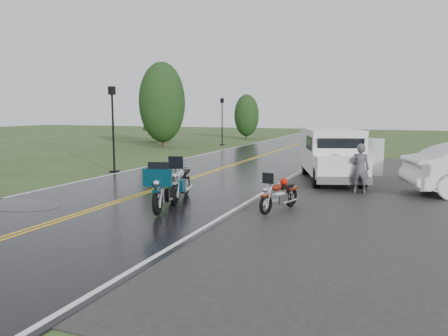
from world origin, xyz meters
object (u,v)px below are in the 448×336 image
Objects in this scene: person_at_van at (360,169)px; lamp_post_near_left at (113,129)px; motorcycle_silver at (175,183)px; lamp_post_far_left at (222,122)px; van_white at (317,159)px; motorcycle_red at (266,197)px; motorcycle_teal at (157,191)px.

lamp_post_near_left is at bearing -11.58° from person_at_van.
lamp_post_far_left is at bearing 92.16° from motorcycle_silver.
van_white is (3.33, 4.79, 0.37)m from motorcycle_silver.
motorcycle_silver is 0.60× the size of lamp_post_near_left.
motorcycle_red is 1.11× the size of person_at_van.
van_white is at bearing -25.33° from person_at_van.
lamp_post_far_left is (-7.89, 23.81, 1.25)m from motorcycle_teal.
van_white is (3.14, 6.14, 0.36)m from motorcycle_teal.
lamp_post_far_left is at bearing 130.66° from motorcycle_red.
van_white is at bearing 100.28° from motorcycle_red.
motorcycle_silver is 5.84m from van_white.
motorcycle_red is 2.88m from motorcycle_silver.
van_white is 1.70m from person_at_van.
person_at_van is at bearing -55.36° from lamp_post_far_left.
motorcycle_silver is 23.78m from lamp_post_far_left.
motorcycle_silver is at bearing -168.01° from motorcycle_red.
lamp_post_far_left reaches higher than motorcycle_teal.
lamp_post_far_left reaches higher than person_at_van.
motorcycle_red is at bearing -32.12° from lamp_post_near_left.
motorcycle_teal is at bearing 44.78° from person_at_van.
lamp_post_near_left is at bearing 163.52° from motorcycle_red.
motorcycle_red is at bearing -113.58° from van_white.
person_at_van reaches higher than motorcycle_silver.
lamp_post_far_left is (-1.48, 16.94, -0.04)m from lamp_post_near_left.
person_at_van is (4.92, 4.19, 0.15)m from motorcycle_silver.
motorcycle_red is 0.78× the size of motorcycle_teal.
motorcycle_teal is at bearing -135.34° from van_white.
person_at_van is 0.44× the size of lamp_post_far_left.
person_at_van is at bearing -38.77° from van_white.
person_at_van is (2.05, 4.38, 0.30)m from motorcycle_red.
motorcycle_red is at bearing -64.98° from lamp_post_far_left.
motorcycle_teal is at bearing -140.75° from motorcycle_red.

